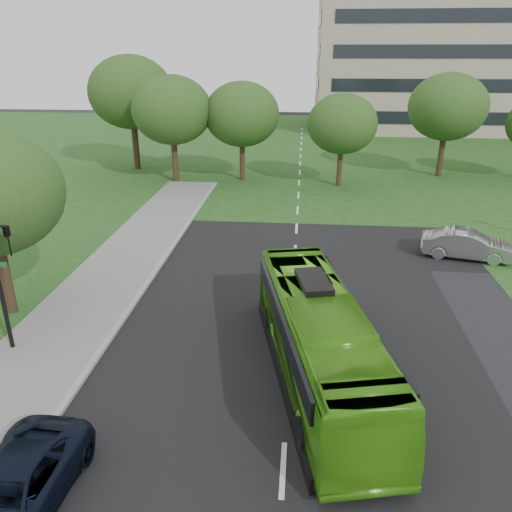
# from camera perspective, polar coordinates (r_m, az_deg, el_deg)

# --- Properties ---
(ground) EXTENTS (160.00, 160.00, 0.00)m
(ground) POSITION_cam_1_polar(r_m,az_deg,el_deg) (19.45, 3.88, -10.52)
(ground) COLOR black
(ground) RESTS_ON ground
(street_surfaces) EXTENTS (120.00, 120.00, 0.15)m
(street_surfaces) POSITION_cam_1_polar(r_m,az_deg,el_deg) (40.49, 4.34, 7.26)
(street_surfaces) COLOR black
(street_surfaces) RESTS_ON ground
(office_building) EXTENTS (40.10, 20.10, 25.00)m
(office_building) POSITION_cam_1_polar(r_m,az_deg,el_deg) (81.28, 22.62, 22.21)
(office_building) COLOR tan
(office_building) RESTS_ON ground
(tree_park_a) EXTENTS (6.65, 6.65, 8.84)m
(tree_park_a) POSITION_cam_1_polar(r_m,az_deg,el_deg) (43.63, -9.59, 16.11)
(tree_park_a) COLOR black
(tree_park_a) RESTS_ON ground
(tree_park_b) EXTENTS (6.34, 6.34, 8.31)m
(tree_park_b) POSITION_cam_1_polar(r_m,az_deg,el_deg) (43.63, -1.63, 15.88)
(tree_park_b) COLOR black
(tree_park_b) RESTS_ON ground
(tree_park_c) EXTENTS (5.65, 5.65, 7.51)m
(tree_park_c) POSITION_cam_1_polar(r_m,az_deg,el_deg) (42.18, 9.83, 14.65)
(tree_park_c) COLOR black
(tree_park_c) RESTS_ON ground
(tree_park_d) EXTENTS (6.75, 6.75, 8.93)m
(tree_park_d) POSITION_cam_1_polar(r_m,az_deg,el_deg) (48.06, 21.07, 15.60)
(tree_park_d) COLOR black
(tree_park_d) RESTS_ON ground
(tree_park_f) EXTENTS (7.74, 7.74, 10.34)m
(tree_park_f) POSITION_cam_1_polar(r_m,az_deg,el_deg) (49.37, -14.10, 17.67)
(tree_park_f) COLOR black
(tree_park_f) RESTS_ON ground
(bus) EXTENTS (4.90, 11.29, 3.06)m
(bus) POSITION_cam_1_polar(r_m,az_deg,el_deg) (17.22, 7.21, -9.39)
(bus) COLOR #49A119
(bus) RESTS_ON ground
(sedan) EXTENTS (4.98, 2.65, 1.56)m
(sedan) POSITION_cam_1_polar(r_m,az_deg,el_deg) (29.53, 22.95, 1.23)
(sedan) COLOR #9D9CA0
(sedan) RESTS_ON ground
(suv) EXTENTS (2.52, 5.11, 1.39)m
(suv) POSITION_cam_1_polar(r_m,az_deg,el_deg) (14.56, -26.24, -23.09)
(suv) COLOR black
(suv) RESTS_ON ground
(traffic_light) EXTENTS (0.89, 0.25, 5.55)m
(traffic_light) POSITION_cam_1_polar(r_m,az_deg,el_deg) (19.95, -27.11, -1.65)
(traffic_light) COLOR black
(traffic_light) RESTS_ON ground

